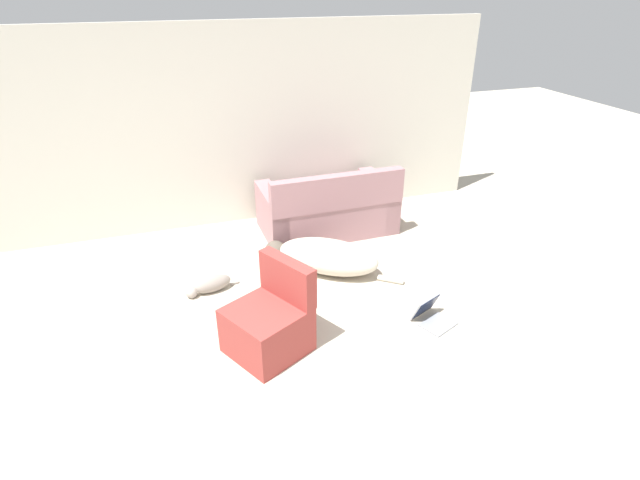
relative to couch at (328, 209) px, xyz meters
The scene contains 7 objects.
ground_plane 3.20m from the couch, 106.95° to the right, with size 20.00×20.00×0.00m, color #BCB29E.
wall_back 1.48m from the couch, 144.26° to the left, with size 6.49×0.06×2.46m.
couch is the anchor object (origin of this frame).
dog 1.01m from the couch, 110.97° to the right, with size 1.36×1.11×0.36m.
cat 1.90m from the couch, 148.91° to the right, with size 0.58×0.25×0.17m.
laptop_open 2.16m from the couch, 82.26° to the right, with size 0.42×0.43×0.24m.
side_chair 2.38m from the couch, 121.07° to the right, with size 0.82×0.81×0.80m.
Camera 1 is at (-0.98, -2.38, 2.88)m, focal length 28.00 mm.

